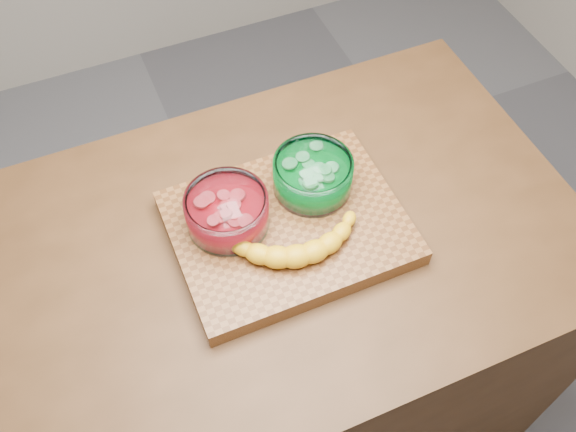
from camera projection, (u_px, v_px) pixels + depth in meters
name	position (u px, v px, depth m)	size (l,w,h in m)	color
ground	(288.00, 393.00, 2.02)	(3.50, 3.50, 0.00)	#5E5E63
counter	(288.00, 331.00, 1.66)	(1.20, 0.80, 0.90)	#4A2D16
cutting_board	(288.00, 228.00, 1.28)	(0.45, 0.35, 0.04)	brown
bowl_red	(227.00, 212.00, 1.23)	(0.16, 0.16, 0.08)	white
bowl_green	(313.00, 175.00, 1.28)	(0.16, 0.16, 0.07)	white
banana	(294.00, 236.00, 1.22)	(0.30, 0.16, 0.04)	gold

